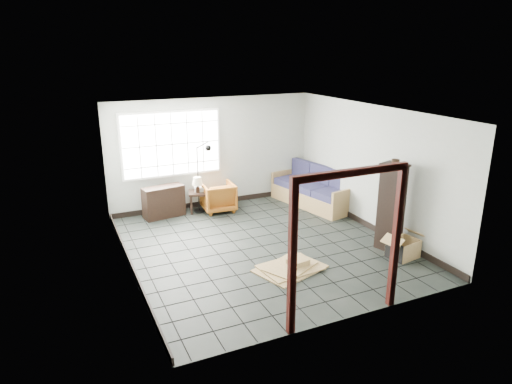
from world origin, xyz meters
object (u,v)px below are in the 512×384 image
side_table (198,195)px  tall_shelf (391,207)px  futon_sofa (314,191)px  armchair (218,195)px

side_table → tall_shelf: 4.42m
futon_sofa → armchair: bearing=153.6°
armchair → tall_shelf: (2.22, -3.37, 0.48)m
futon_sofa → tall_shelf: tall_shelf is taller
armchair → futon_sofa: bearing=169.4°
armchair → side_table: size_ratio=1.37×
futon_sofa → tall_shelf: (-0.07, -2.80, 0.50)m
armchair → side_table: bearing=-12.6°
futon_sofa → armchair: (-2.28, 0.57, 0.02)m
armchair → tall_shelf: 4.06m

